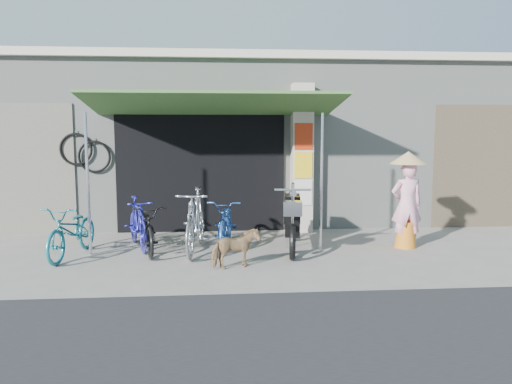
{
  "coord_description": "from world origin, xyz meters",
  "views": [
    {
      "loc": [
        -0.9,
        -7.6,
        2.06
      ],
      "look_at": [
        -0.2,
        1.0,
        1.0
      ],
      "focal_mm": 35.0,
      "sensor_mm": 36.0,
      "label": 1
    }
  ],
  "objects": [
    {
      "name": "bike_silver",
      "position": [
        -1.25,
        0.78,
        0.55
      ],
      "size": [
        0.73,
        1.88,
        1.1
      ],
      "primitive_type": "imported",
      "rotation": [
        0.0,
        0.0,
        -0.12
      ],
      "color": "silver",
      "rests_on": "ground"
    },
    {
      "name": "ground",
      "position": [
        0.0,
        0.0,
        0.0
      ],
      "size": [
        80.0,
        80.0,
        0.0
      ],
      "primitive_type": "plane",
      "color": "gray",
      "rests_on": "ground"
    },
    {
      "name": "shop_pillar",
      "position": [
        0.85,
        2.45,
        1.5
      ],
      "size": [
        0.42,
        0.44,
        3.0
      ],
      "color": "#C0B4A4",
      "rests_on": "ground"
    },
    {
      "name": "bicycle_shop",
      "position": [
        -0.0,
        5.09,
        1.83
      ],
      "size": [
        12.3,
        5.3,
        3.66
      ],
      "color": "#979C94",
      "rests_on": "ground"
    },
    {
      "name": "awning",
      "position": [
        -0.9,
        1.63,
        2.51
      ],
      "size": [
        4.6,
        1.88,
        2.72
      ],
      "color": "#355E2A",
      "rests_on": "ground"
    },
    {
      "name": "moped",
      "position": [
        0.42,
        0.88,
        0.52
      ],
      "size": [
        0.63,
        2.03,
        1.15
      ],
      "rotation": [
        0.0,
        0.0,
        -0.15
      ],
      "color": "black",
      "rests_on": "ground"
    },
    {
      "name": "bike_black",
      "position": [
        -2.07,
        0.85,
        0.42
      ],
      "size": [
        0.92,
        1.68,
        0.84
      ],
      "primitive_type": "imported",
      "rotation": [
        0.0,
        0.0,
        0.24
      ],
      "color": "black",
      "rests_on": "ground"
    },
    {
      "name": "nun",
      "position": [
        2.46,
        0.85,
        0.85
      ],
      "size": [
        0.64,
        0.64,
        1.71
      ],
      "rotation": [
        0.0,
        0.0,
        3.13
      ],
      "color": "#EB9EB7",
      "rests_on": "ground"
    },
    {
      "name": "street_dog",
      "position": [
        -0.61,
        -0.28,
        0.3
      ],
      "size": [
        0.78,
        0.55,
        0.6
      ],
      "primitive_type": "imported",
      "rotation": [
        0.0,
        0.0,
        1.93
      ],
      "color": "#9A7A51",
      "rests_on": "ground"
    },
    {
      "name": "bike_teal",
      "position": [
        -3.25,
        0.63,
        0.44
      ],
      "size": [
        0.85,
        1.74,
        0.87
      ],
      "primitive_type": "imported",
      "rotation": [
        0.0,
        0.0,
        -0.17
      ],
      "color": "#1C7681",
      "rests_on": "ground"
    },
    {
      "name": "bike_navy",
      "position": [
        -0.72,
        1.24,
        0.43
      ],
      "size": [
        0.76,
        1.7,
        0.86
      ],
      "primitive_type": "imported",
      "rotation": [
        0.0,
        0.0,
        -0.12
      ],
      "color": "#224C9B",
      "rests_on": "ground"
    },
    {
      "name": "neighbour_right",
      "position": [
        5.0,
        2.59,
        1.3
      ],
      "size": [
        2.6,
        0.06,
        2.6
      ],
      "primitive_type": "cube",
      "color": "brown",
      "rests_on": "ground"
    },
    {
      "name": "neighbour_left",
      "position": [
        -5.0,
        2.59,
        1.3
      ],
      "size": [
        2.6,
        0.06,
        2.6
      ],
      "primitive_type": "cube",
      "color": "#6B665B",
      "rests_on": "ground"
    },
    {
      "name": "bike_blue",
      "position": [
        -2.27,
        1.17,
        0.45
      ],
      "size": [
        0.88,
        1.56,
        0.91
      ],
      "primitive_type": "imported",
      "rotation": [
        0.0,
        0.0,
        0.33
      ],
      "color": "#22239E",
      "rests_on": "ground"
    }
  ]
}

